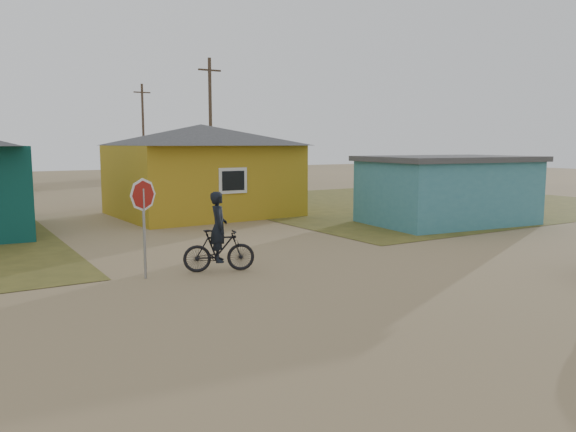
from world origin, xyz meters
name	(u,v)px	position (x,y,z in m)	size (l,w,h in m)	color
ground	(362,296)	(0.00, 0.00, 0.00)	(120.00, 120.00, 0.00)	#977E57
grass_ne	(412,202)	(14.00, 13.00, 0.01)	(20.00, 18.00, 0.00)	brown
house_yellow	(202,169)	(2.50, 14.00, 2.00)	(7.72, 6.76, 3.90)	#B28D1B
shed_turquoise	(447,190)	(9.50, 6.50, 1.31)	(6.71, 4.93, 2.60)	teal
house_beige_east	(165,157)	(10.00, 40.00, 1.86)	(6.95, 6.05, 3.60)	tan
utility_pole_near	(211,125)	(6.50, 22.00, 4.14)	(1.40, 0.20, 8.00)	#4A3A2C
utility_pole_far	(143,131)	(7.50, 38.00, 4.14)	(1.40, 0.20, 8.00)	#4A3A2C
stop_sign	(143,205)	(-3.29, 3.75, 1.71)	(0.75, 0.08, 2.30)	gray
cyclist	(219,243)	(-1.54, 3.52, 0.71)	(1.78, 1.03, 1.94)	black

